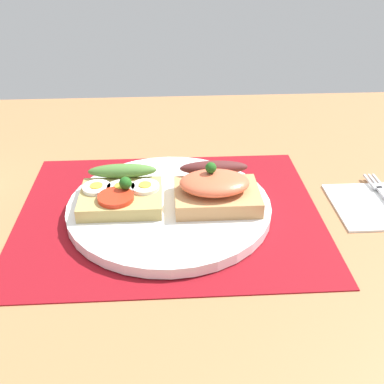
{
  "coord_description": "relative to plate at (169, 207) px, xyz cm",
  "views": [
    {
      "loc": [
        0.05,
        -50.1,
        33.51
      ],
      "look_at": [
        3.0,
        0.0,
        3.15
      ],
      "focal_mm": 43.11,
      "sensor_mm": 36.0,
      "label": 1
    }
  ],
  "objects": [
    {
      "name": "plate",
      "position": [
        0.0,
        0.0,
        0.0
      ],
      "size": [
        26.19,
        26.19,
        1.35
      ],
      "primitive_type": "cylinder",
      "color": "white",
      "rests_on": "placemat"
    },
    {
      "name": "sandwich_salmon",
      "position": [
        5.95,
        -0.08,
        2.7
      ],
      "size": [
        10.69,
        9.33,
        5.63
      ],
      "color": "tan",
      "rests_on": "plate"
    },
    {
      "name": "sandwich_egg_tomato",
      "position": [
        -6.1,
        0.52,
        2.03
      ],
      "size": [
        10.31,
        9.61,
        3.9
      ],
      "color": "tan",
      "rests_on": "plate"
    },
    {
      "name": "ground_plane",
      "position": [
        0.0,
        0.0,
        -2.58
      ],
      "size": [
        120.0,
        90.0,
        3.2
      ],
      "primitive_type": "cube",
      "color": "#A46E44"
    },
    {
      "name": "placemat",
      "position": [
        0.0,
        0.0,
        -0.83
      ],
      "size": [
        38.94,
        31.35,
        0.3
      ],
      "primitive_type": "cube",
      "color": "maroon",
      "rests_on": "ground_plane"
    }
  ]
}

